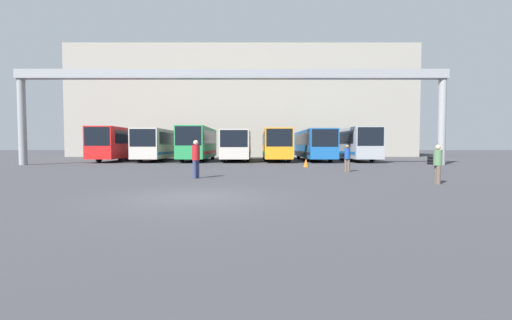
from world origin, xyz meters
TOP-DOWN VIEW (x-y plane):
  - ground_plane at (0.00, 0.00)m, footprint 200.00×200.00m
  - building_backdrop at (0.00, 42.01)m, footprint 48.12×12.00m
  - overhead_gantry at (0.00, 16.94)m, footprint 33.93×0.80m
  - bus_slot_0 at (-11.78, 25.00)m, footprint 2.44×11.77m
  - bus_slot_1 at (-7.85, 24.67)m, footprint 2.48×11.10m
  - bus_slot_2 at (-3.93, 24.28)m, footprint 2.50×10.32m
  - bus_slot_3 at (0.00, 24.21)m, footprint 2.63×10.19m
  - bus_slot_4 at (3.93, 25.24)m, footprint 2.49×12.25m
  - bus_slot_5 at (7.85, 25.36)m, footprint 2.51×12.49m
  - bus_slot_6 at (11.78, 25.28)m, footprint 2.49×12.32m
  - pedestrian_near_center at (7.31, 9.91)m, footprint 0.33×0.33m
  - pedestrian_near_left at (9.29, 3.57)m, footprint 0.33×0.33m
  - pedestrian_near_right at (-0.95, 5.95)m, footprint 0.38×0.38m
  - traffic_cone at (5.55, 14.54)m, footprint 0.36×0.36m
  - tire_stack at (16.62, 17.92)m, footprint 1.04×1.04m

SIDE VIEW (x-z plane):
  - ground_plane at x=0.00m, z-range 0.00..0.00m
  - traffic_cone at x=5.55m, z-range 0.00..0.61m
  - tire_stack at x=16.62m, z-range 0.00..0.72m
  - pedestrian_near_left at x=9.29m, z-range 0.05..1.64m
  - pedestrian_near_center at x=7.31m, z-range 0.05..1.66m
  - pedestrian_near_right at x=-0.95m, z-range 0.06..1.87m
  - bus_slot_3 at x=0.00m, z-range 0.23..3.22m
  - bus_slot_5 at x=7.85m, z-range 0.24..3.30m
  - bus_slot_1 at x=-7.85m, z-range 0.24..3.32m
  - bus_slot_4 at x=3.93m, z-range 0.24..3.34m
  - bus_slot_6 at x=11.78m, z-range 0.25..3.48m
  - bus_slot_0 at x=-11.78m, z-range 0.25..3.50m
  - bus_slot_2 at x=-3.93m, z-range 0.25..3.56m
  - overhead_gantry at x=0.00m, z-range 2.64..10.15m
  - building_backdrop at x=0.00m, z-range 0.00..15.31m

